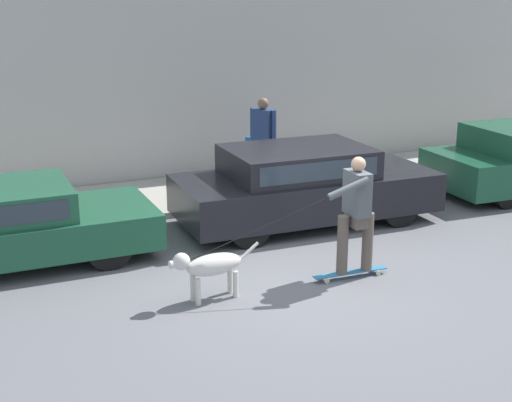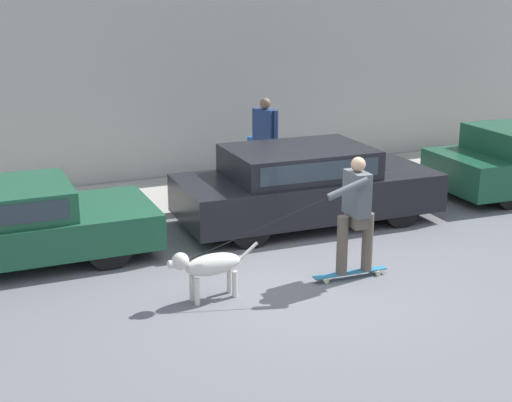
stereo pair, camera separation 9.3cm
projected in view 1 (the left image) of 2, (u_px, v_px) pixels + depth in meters
The scene contains 7 objects.
ground_plane at pixel (313, 279), 9.81m from camera, with size 36.00×36.00×0.00m, color slate.
back_wall at pixel (177, 74), 14.42m from camera, with size 32.00×0.30×4.36m.
sidewalk_curb at pixel (202, 192), 13.82m from camera, with size 30.00×2.39×0.11m.
parked_car_1 at pixel (304, 185), 12.03m from camera, with size 4.42×1.94×1.32m.
dog at pixel (209, 266), 9.03m from camera, with size 1.26×0.35×0.71m.
skateboarder at pixel (355, 210), 9.61m from camera, with size 2.97×0.63×1.71m.
pedestrian_with_bag at pixel (262, 137), 14.03m from camera, with size 0.43×0.68×1.71m.
Camera 1 is at (-4.38, -8.01, 3.82)m, focal length 50.00 mm.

